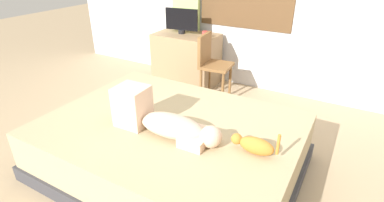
{
  "coord_description": "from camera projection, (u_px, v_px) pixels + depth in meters",
  "views": [
    {
      "loc": [
        1.28,
        -1.8,
        1.82
      ],
      "look_at": [
        0.11,
        0.23,
        0.63
      ],
      "focal_mm": 28.12,
      "sensor_mm": 36.0,
      "label": 1
    }
  ],
  "objects": [
    {
      "name": "cup",
      "position": [
        205.0,
        35.0,
        4.06
      ],
      "size": [
        0.08,
        0.08,
        0.1
      ],
      "primitive_type": "cylinder",
      "color": "#B23D38",
      "rests_on": "desk"
    },
    {
      "name": "bed",
      "position": [
        171.0,
        146.0,
        2.7
      ],
      "size": [
        2.2,
        1.66,
        0.48
      ],
      "color": "#38383D",
      "rests_on": "ground"
    },
    {
      "name": "chair_by_desk",
      "position": [
        211.0,
        61.0,
        3.93
      ],
      "size": [
        0.41,
        0.41,
        0.86
      ],
      "color": "brown",
      "rests_on": "ground"
    },
    {
      "name": "tv_monitor",
      "position": [
        182.0,
        21.0,
        4.23
      ],
      "size": [
        0.48,
        0.1,
        0.35
      ],
      "color": "black",
      "rests_on": "desk"
    },
    {
      "name": "ground_plane",
      "position": [
        169.0,
        169.0,
        2.78
      ],
      "size": [
        16.0,
        16.0,
        0.0
      ],
      "primitive_type": "plane",
      "color": "tan"
    },
    {
      "name": "person_lying",
      "position": [
        161.0,
        120.0,
        2.41
      ],
      "size": [
        0.94,
        0.29,
        0.34
      ],
      "color": "#CCB299",
      "rests_on": "bed"
    },
    {
      "name": "cat",
      "position": [
        254.0,
        145.0,
        2.18
      ],
      "size": [
        0.36,
        0.11,
        0.21
      ],
      "color": "#C67A2D",
      "rests_on": "bed"
    },
    {
      "name": "desk",
      "position": [
        186.0,
        59.0,
        4.45
      ],
      "size": [
        0.9,
        0.56,
        0.74
      ],
      "color": "#997A56",
      "rests_on": "ground"
    }
  ]
}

